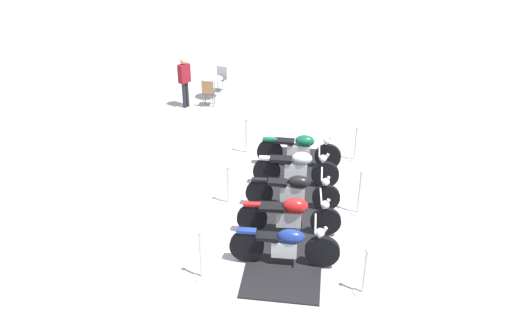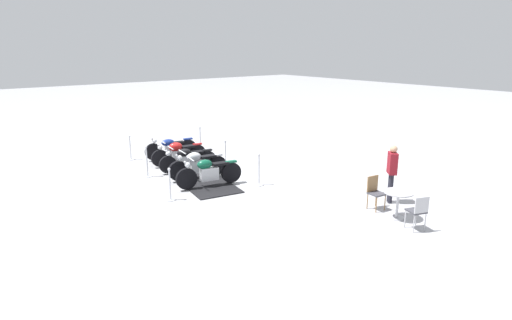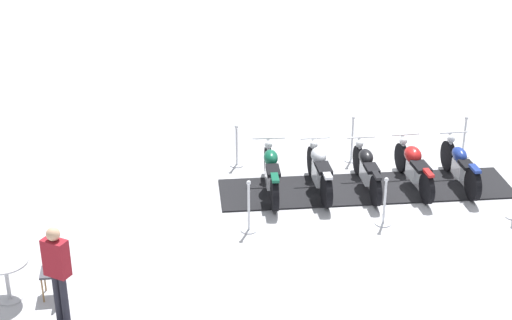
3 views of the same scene
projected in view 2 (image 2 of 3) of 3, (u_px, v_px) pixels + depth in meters
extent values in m
plane|color=#B2B2B7|center=(189.00, 171.00, 15.85)|extent=(80.00, 80.00, 0.00)
cube|color=black|center=(189.00, 171.00, 15.84)|extent=(6.52, 2.54, 0.03)
cylinder|color=black|center=(153.00, 152.00, 17.17)|extent=(0.21, 0.70, 0.69)
cylinder|color=black|center=(188.00, 148.00, 17.88)|extent=(0.21, 0.70, 0.69)
cube|color=silver|center=(171.00, 149.00, 17.52)|extent=(0.28, 0.52, 0.34)
ellipsoid|color=navy|center=(168.00, 143.00, 17.38)|extent=(0.36, 0.57, 0.28)
cube|color=black|center=(179.00, 142.00, 17.61)|extent=(0.32, 0.48, 0.08)
cube|color=navy|center=(188.00, 139.00, 17.78)|extent=(0.19, 0.39, 0.06)
cylinder|color=silver|center=(155.00, 144.00, 17.13)|extent=(0.11, 0.32, 0.58)
cylinder|color=silver|center=(157.00, 136.00, 17.08)|extent=(0.64, 0.13, 0.04)
sphere|color=silver|center=(154.00, 141.00, 17.08)|extent=(0.18, 0.18, 0.18)
cylinder|color=black|center=(160.00, 158.00, 16.23)|extent=(0.17, 0.67, 0.66)
cylinder|color=black|center=(198.00, 153.00, 17.05)|extent=(0.17, 0.67, 0.66)
cube|color=silver|center=(179.00, 155.00, 16.63)|extent=(0.24, 0.55, 0.36)
ellipsoid|color=#AD1919|center=(176.00, 147.00, 16.48)|extent=(0.40, 0.57, 0.35)
cube|color=black|center=(188.00, 147.00, 16.75)|extent=(0.37, 0.56, 0.08)
cube|color=#AD1919|center=(197.00, 144.00, 16.95)|extent=(0.16, 0.37, 0.06)
cylinder|color=silver|center=(161.00, 151.00, 16.20)|extent=(0.10, 0.27, 0.56)
cylinder|color=silver|center=(162.00, 142.00, 16.14)|extent=(0.64, 0.10, 0.04)
sphere|color=silver|center=(160.00, 147.00, 16.14)|extent=(0.18, 0.18, 0.18)
cylinder|color=black|center=(168.00, 164.00, 15.39)|extent=(0.20, 0.65, 0.64)
cylinder|color=black|center=(208.00, 159.00, 16.12)|extent=(0.20, 0.65, 0.64)
cube|color=silver|center=(188.00, 161.00, 15.74)|extent=(0.27, 0.60, 0.38)
ellipsoid|color=black|center=(184.00, 153.00, 15.59)|extent=(0.37, 0.56, 0.30)
cube|color=black|center=(197.00, 152.00, 15.84)|extent=(0.33, 0.48, 0.08)
cube|color=black|center=(207.00, 150.00, 16.03)|extent=(0.18, 0.37, 0.06)
cylinder|color=silver|center=(169.00, 157.00, 15.35)|extent=(0.11, 0.27, 0.55)
cylinder|color=silver|center=(171.00, 148.00, 15.30)|extent=(0.62, 0.13, 0.04)
sphere|color=silver|center=(168.00, 153.00, 15.30)|extent=(0.18, 0.18, 0.18)
cylinder|color=black|center=(178.00, 171.00, 14.51)|extent=(0.22, 0.70, 0.69)
cylinder|color=black|center=(217.00, 165.00, 15.22)|extent=(0.22, 0.70, 0.69)
cube|color=silver|center=(198.00, 166.00, 14.85)|extent=(0.31, 0.58, 0.43)
ellipsoid|color=#B7BAC1|center=(194.00, 157.00, 14.69)|extent=(0.39, 0.55, 0.32)
cube|color=black|center=(208.00, 156.00, 14.96)|extent=(0.36, 0.58, 0.08)
cube|color=#B7BAC1|center=(217.00, 155.00, 15.12)|extent=(0.21, 0.40, 0.06)
cylinder|color=silver|center=(180.00, 162.00, 14.48)|extent=(0.11, 0.33, 0.58)
cylinder|color=silver|center=(182.00, 152.00, 14.43)|extent=(0.65, 0.13, 0.04)
sphere|color=silver|center=(180.00, 158.00, 14.44)|extent=(0.18, 0.18, 0.18)
cylinder|color=black|center=(187.00, 179.00, 13.64)|extent=(0.26, 0.71, 0.70)
cylinder|color=black|center=(231.00, 173.00, 14.32)|extent=(0.26, 0.71, 0.70)
cube|color=silver|center=(209.00, 174.00, 13.96)|extent=(0.34, 0.64, 0.43)
ellipsoid|color=#0F5138|center=(205.00, 164.00, 13.81)|extent=(0.40, 0.56, 0.31)
cube|color=black|center=(220.00, 164.00, 14.06)|extent=(0.38, 0.58, 0.08)
cube|color=#0F5138|center=(231.00, 162.00, 14.22)|extent=(0.22, 0.41, 0.06)
cylinder|color=silver|center=(188.00, 170.00, 13.60)|extent=(0.13, 0.30, 0.60)
cylinder|color=silver|center=(190.00, 159.00, 13.54)|extent=(0.72, 0.18, 0.04)
sphere|color=silver|center=(188.00, 165.00, 13.55)|extent=(0.18, 0.18, 0.18)
cylinder|color=silver|center=(259.00, 185.00, 14.24)|extent=(0.33, 0.33, 0.03)
cylinder|color=silver|center=(259.00, 170.00, 14.11)|extent=(0.05, 0.05, 0.99)
sphere|color=silver|center=(259.00, 155.00, 13.97)|extent=(0.09, 0.09, 0.09)
cylinder|color=silver|center=(201.00, 151.00, 18.84)|extent=(0.33, 0.33, 0.03)
cylinder|color=silver|center=(200.00, 140.00, 18.71)|extent=(0.05, 0.05, 0.99)
sphere|color=silver|center=(200.00, 128.00, 18.57)|extent=(0.09, 0.09, 0.09)
cylinder|color=silver|center=(131.00, 159.00, 17.45)|extent=(0.34, 0.34, 0.03)
cylinder|color=silver|center=(130.00, 148.00, 17.33)|extent=(0.05, 0.05, 0.90)
sphere|color=silver|center=(129.00, 136.00, 17.21)|extent=(0.09, 0.09, 0.09)
cylinder|color=silver|center=(148.00, 176.00, 15.15)|extent=(0.32, 0.32, 0.03)
cylinder|color=silver|center=(147.00, 162.00, 15.02)|extent=(0.05, 0.05, 1.03)
sphere|color=silver|center=(146.00, 147.00, 14.87)|extent=(0.09, 0.09, 0.09)
cylinder|color=silver|center=(226.00, 165.00, 16.54)|extent=(0.34, 0.34, 0.03)
cylinder|color=silver|center=(226.00, 154.00, 16.42)|extent=(0.05, 0.05, 0.92)
sphere|color=silver|center=(225.00, 141.00, 16.29)|extent=(0.09, 0.09, 0.09)
cylinder|color=silver|center=(171.00, 200.00, 12.85)|extent=(0.32, 0.32, 0.03)
cylinder|color=silver|center=(170.00, 185.00, 12.73)|extent=(0.05, 0.05, 0.91)
sphere|color=silver|center=(169.00, 169.00, 12.60)|extent=(0.09, 0.09, 0.09)
cylinder|color=#B7B7BC|center=(396.00, 218.00, 11.49)|extent=(0.43, 0.43, 0.02)
cylinder|color=#B7B7BC|center=(397.00, 205.00, 11.40)|extent=(0.07, 0.07, 0.70)
cylinder|color=#B7B7BC|center=(399.00, 192.00, 11.31)|extent=(0.78, 0.78, 0.03)
cylinder|color=#B7B7BC|center=(405.00, 219.00, 10.85)|extent=(0.03, 0.03, 0.47)
cylinder|color=#B7B7BC|center=(416.00, 217.00, 10.95)|extent=(0.03, 0.03, 0.47)
cylinder|color=#B7B7BC|center=(414.00, 224.00, 10.54)|extent=(0.03, 0.03, 0.47)
cylinder|color=#B7B7BC|center=(425.00, 222.00, 10.64)|extent=(0.03, 0.03, 0.47)
cube|color=#3F3F47|center=(416.00, 211.00, 10.68)|extent=(0.51, 0.51, 0.04)
cube|color=#B7B7BC|center=(422.00, 205.00, 10.45)|extent=(0.17, 0.39, 0.41)
cylinder|color=olive|center=(385.00, 203.00, 12.00)|extent=(0.03, 0.03, 0.45)
cylinder|color=olive|center=(376.00, 205.00, 11.84)|extent=(0.03, 0.03, 0.45)
cylinder|color=olive|center=(376.00, 199.00, 12.29)|extent=(0.03, 0.03, 0.45)
cylinder|color=olive|center=(367.00, 201.00, 12.12)|extent=(0.03, 0.03, 0.45)
cube|color=#3F3F47|center=(377.00, 194.00, 12.00)|extent=(0.45, 0.45, 0.04)
cube|color=olive|center=(373.00, 184.00, 12.09)|extent=(0.08, 0.40, 0.46)
cylinder|color=#23232D|center=(391.00, 189.00, 12.49)|extent=(0.12, 0.12, 0.89)
cylinder|color=#23232D|center=(390.00, 187.00, 12.62)|extent=(0.12, 0.12, 0.89)
cube|color=maroon|center=(392.00, 163.00, 12.36)|extent=(0.44, 0.43, 0.63)
sphere|color=tan|center=(394.00, 149.00, 12.25)|extent=(0.22, 0.22, 0.22)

